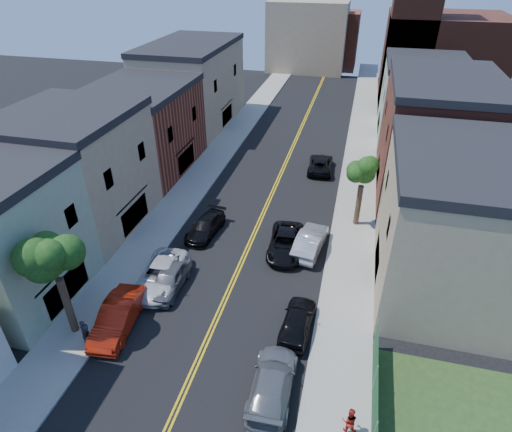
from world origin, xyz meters
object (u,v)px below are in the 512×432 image
Objects in this scene: black_car_right at (297,321)px; red_sedan at (118,317)px; grey_car_left at (169,279)px; grey_car_right at (272,383)px; white_pickup at (161,275)px; black_car_left at (206,227)px; pedestrian_right at (349,420)px; pedestrian_left at (85,331)px; dark_car_right_far at (320,164)px; black_suv_lane at (286,243)px; silver_car_right at (310,241)px.

red_sedan is at bearing 15.26° from black_car_right.
grey_car_right is (8.41, -6.22, -0.02)m from grey_car_left.
white_pickup is 1.27× the size of black_car_right.
black_car_left is 3.01× the size of pedestrian_right.
dark_car_right_far is at bearing -17.04° from pedestrian_left.
black_suv_lane is 3.43× the size of pedestrian_right.
black_car_right is (9.71, -1.91, -0.03)m from white_pickup.
grey_car_right is 0.98× the size of black_suv_lane.
black_car_right is 2.80× the size of pedestrian_right.
dark_car_right_far is (-0.85, 14.11, -0.12)m from silver_car_right.
red_sedan is at bearing 53.28° from silver_car_right.
silver_car_right is (10.15, 10.56, -0.02)m from red_sedan.
black_car_left is 15.86m from dark_car_right_far.
black_suv_lane is 3.50× the size of pedestrian_left.
grey_car_right is 4.59m from black_car_right.
pedestrian_left is (-9.58, -11.58, 0.17)m from black_suv_lane.
grey_car_left is 1.06× the size of black_car_right.
red_sedan is 0.93× the size of white_pickup.
white_pickup is 1.08× the size of dark_car_right_far.
black_suv_lane is at bearing 0.32° from black_car_left.
grey_car_left is 10.46m from grey_car_right.
pedestrian_right is (3.74, -13.97, 0.10)m from silver_car_right.
grey_car_left is at bearing 62.54° from red_sedan.
black_suv_lane reaches higher than black_car_right.
black_car_left is at bearing 169.64° from black_suv_lane.
black_car_right reaches higher than dark_car_right_far.
dark_car_right_far is at bearing -79.40° from silver_car_right.
white_pickup is 3.61× the size of pedestrian_left.
black_car_left is 15.36m from grey_car_right.
dark_car_right_far is at bearing 62.48° from white_pickup.
black_suv_lane is (-2.14, 7.66, 0.00)m from black_car_right.
grey_car_right is (9.16, -6.47, -0.01)m from white_pickup.
white_pickup is at bearing 161.58° from grey_car_left.
dark_car_right_far is at bearing 67.87° from black_car_left.
dark_car_right_far is at bearing 69.48° from grey_car_left.
grey_car_right is at bearing -18.25° from pedestrian_right.
red_sedan is 13.06m from black_suv_lane.
black_suv_lane is at bearing -84.11° from grey_car_right.
grey_car_left is (0.75, -0.25, 0.02)m from white_pickup.
grey_car_right is at bearing 85.70° from black_car_right.
red_sedan is 1.11× the size of grey_car_left.
grey_car_left reaches higher than black_suv_lane.
grey_car_right is 12.75m from silver_car_right.
grey_car_right is at bearing -86.77° from black_suv_lane.
grey_car_right is at bearing -50.94° from black_car_left.
pedestrian_left is 0.98× the size of pedestrian_right.
pedestrian_right reaches higher than grey_car_left.
grey_car_left is 9.09m from black_suv_lane.
black_car_left is at bearing -8.48° from pedestrian_left.
grey_car_left is at bearing 44.38° from silver_car_right.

